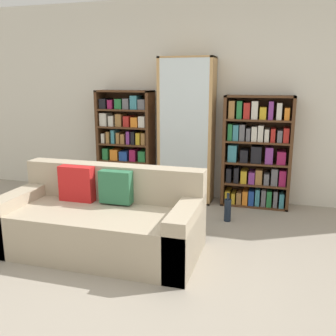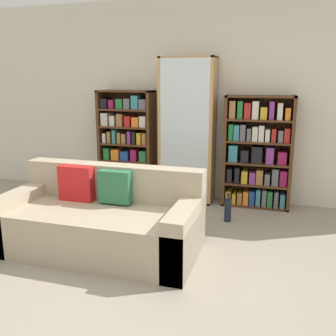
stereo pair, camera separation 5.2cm
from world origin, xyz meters
name	(u,v)px [view 2 (the right image)]	position (x,y,z in m)	size (l,w,h in m)	color
ground_plane	(123,283)	(0.00, 0.00, 0.00)	(16.00, 16.00, 0.00)	gray
wall_back	(194,101)	(0.00, 2.54, 1.35)	(7.04, 0.06, 2.70)	silver
couch	(101,221)	(-0.46, 0.54, 0.29)	(1.91, 0.90, 0.79)	tan
bookshelf_left	(127,144)	(-0.93, 2.33, 0.74)	(0.79, 0.32, 1.50)	#4C2D19
display_cabinet	(188,131)	(-0.04, 2.31, 0.96)	(0.73, 0.36, 1.93)	tan
bookshelf_right	(258,154)	(0.90, 2.33, 0.70)	(0.87, 0.32, 1.45)	#4C2D19
wine_bottle	(228,210)	(0.63, 1.64, 0.14)	(0.08, 0.08, 0.34)	#192333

